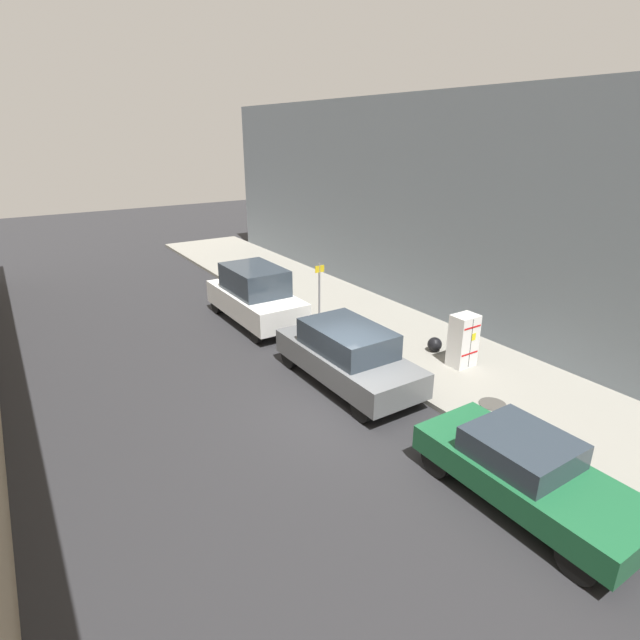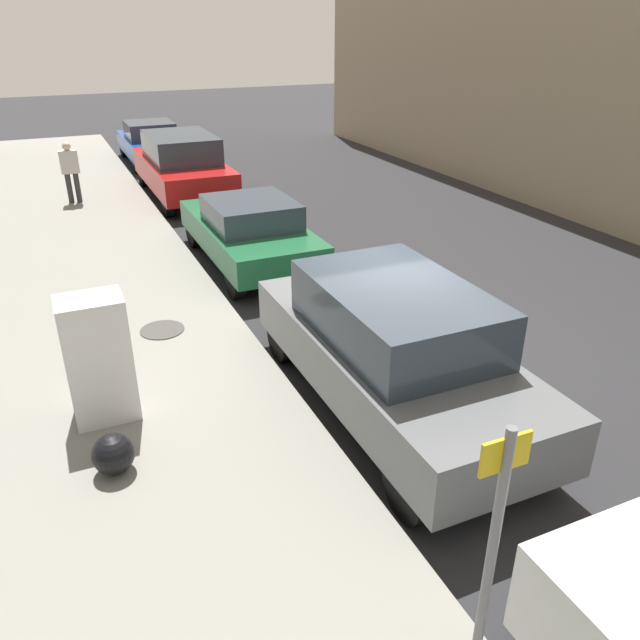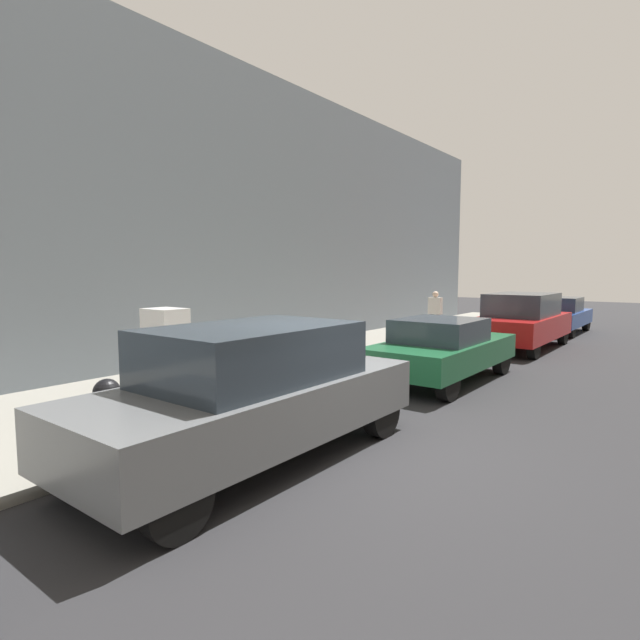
# 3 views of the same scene
# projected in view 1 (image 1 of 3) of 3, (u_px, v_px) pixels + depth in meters

# --- Properties ---
(ground_plane) EXTENTS (80.00, 80.00, 0.00)m
(ground_plane) POSITION_uv_depth(u_px,v_px,m) (345.00, 406.00, 13.18)
(ground_plane) COLOR #28282B
(sidewalk_slab) EXTENTS (4.70, 44.00, 0.14)m
(sidewalk_slab) POSITION_uv_depth(u_px,v_px,m) (456.00, 366.00, 15.29)
(sidewalk_slab) COLOR gray
(sidewalk_slab) RESTS_ON ground
(building_facade_near) EXTENTS (1.61, 39.60, 8.13)m
(building_facade_near) POSITION_uv_depth(u_px,v_px,m) (540.00, 225.00, 15.48)
(building_facade_near) COLOR slate
(building_facade_near) RESTS_ON ground
(discarded_refrigerator) EXTENTS (0.76, 0.59, 1.61)m
(discarded_refrigerator) POSITION_uv_depth(u_px,v_px,m) (463.00, 340.00, 14.90)
(discarded_refrigerator) COLOR white
(discarded_refrigerator) RESTS_ON sidewalk_slab
(manhole_cover) EXTENTS (0.70, 0.70, 0.02)m
(manhole_cover) POSITION_uv_depth(u_px,v_px,m) (493.00, 404.00, 12.99)
(manhole_cover) COLOR #47443F
(manhole_cover) RESTS_ON sidewalk_slab
(street_sign_post) EXTENTS (0.36, 0.07, 2.41)m
(street_sign_post) POSITION_uv_depth(u_px,v_px,m) (319.00, 292.00, 17.51)
(street_sign_post) COLOR slate
(street_sign_post) RESTS_ON sidewalk_slab
(fire_hydrant) EXTENTS (0.22, 0.22, 0.72)m
(fire_hydrant) POSITION_uv_depth(u_px,v_px,m) (282.00, 297.00, 20.20)
(fire_hydrant) COLOR red
(fire_hydrant) RESTS_ON sidewalk_slab
(trash_bag) EXTENTS (0.46, 0.46, 0.46)m
(trash_bag) POSITION_uv_depth(u_px,v_px,m) (435.00, 344.00, 16.05)
(trash_bag) COLOR black
(trash_bag) RESTS_ON sidewalk_slab
(parked_van_white) EXTENTS (1.98, 4.78, 2.16)m
(parked_van_white) POSITION_uv_depth(u_px,v_px,m) (255.00, 295.00, 18.59)
(parked_van_white) COLOR silver
(parked_van_white) RESTS_ON ground
(parked_suv_gray) EXTENTS (1.94, 4.85, 1.76)m
(parked_suv_gray) POSITION_uv_depth(u_px,v_px,m) (347.00, 354.00, 14.05)
(parked_suv_gray) COLOR slate
(parked_suv_gray) RESTS_ON ground
(parked_sedan_green) EXTENTS (1.85, 4.35, 1.41)m
(parked_sedan_green) POSITION_uv_depth(u_px,v_px,m) (526.00, 470.00, 9.53)
(parked_sedan_green) COLOR #1E6038
(parked_sedan_green) RESTS_ON ground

